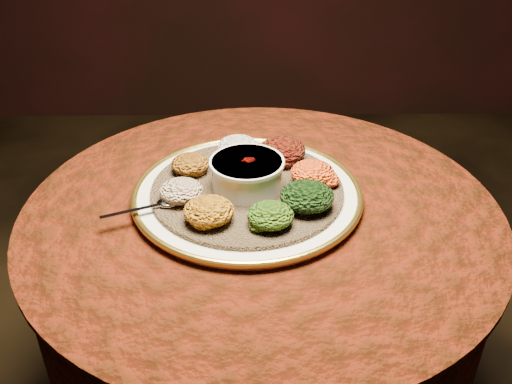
{
  "coord_description": "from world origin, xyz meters",
  "views": [
    {
      "loc": [
        -0.02,
        -0.94,
        1.38
      ],
      "look_at": [
        -0.01,
        0.02,
        0.76
      ],
      "focal_mm": 40.0,
      "sensor_mm": 36.0,
      "label": 1
    }
  ],
  "objects": [
    {
      "name": "spoon",
      "position": [
        -0.19,
        -0.04,
        0.77
      ],
      "size": [
        0.14,
        0.07,
        0.01
      ],
      "rotation": [
        0.0,
        0.0,
        -2.76
      ],
      "color": "silver",
      "rests_on": "injera"
    },
    {
      "name": "stew_bowl",
      "position": [
        -0.03,
        0.03,
        0.8
      ],
      "size": [
        0.15,
        0.15,
        0.06
      ],
      "color": "silver",
      "rests_on": "injera"
    },
    {
      "name": "portion_kitfo",
      "position": [
        0.05,
        0.14,
        0.79
      ],
      "size": [
        0.1,
        0.1,
        0.05
      ],
      "primitive_type": "ellipsoid",
      "color": "black",
      "rests_on": "injera"
    },
    {
      "name": "table",
      "position": [
        0.0,
        0.0,
        0.55
      ],
      "size": [
        0.96,
        0.96,
        0.73
      ],
      "color": "black",
      "rests_on": "ground"
    },
    {
      "name": "portion_kik",
      "position": [
        -0.1,
        -0.09,
        0.78
      ],
      "size": [
        0.09,
        0.09,
        0.05
      ],
      "primitive_type": "ellipsoid",
      "color": "#B97310",
      "rests_on": "injera"
    },
    {
      "name": "portion_gomen",
      "position": [
        0.09,
        -0.04,
        0.79
      ],
      "size": [
        0.1,
        0.1,
        0.05
      ],
      "primitive_type": "ellipsoid",
      "color": "black",
      "rests_on": "injera"
    },
    {
      "name": "portion_mixveg",
      "position": [
        0.01,
        -0.1,
        0.78
      ],
      "size": [
        0.09,
        0.08,
        0.04
      ],
      "primitive_type": "ellipsoid",
      "color": "#AD340B",
      "rests_on": "injera"
    },
    {
      "name": "platter",
      "position": [
        -0.03,
        0.03,
        0.75
      ],
      "size": [
        0.53,
        0.53,
        0.02
      ],
      "rotation": [
        0.0,
        0.0,
        -0.21
      ],
      "color": "silver",
      "rests_on": "table"
    },
    {
      "name": "injera",
      "position": [
        -0.03,
        0.03,
        0.76
      ],
      "size": [
        0.5,
        0.5,
        0.01
      ],
      "primitive_type": "cylinder",
      "rotation": [
        0.0,
        0.0,
        -0.34
      ],
      "color": "brown",
      "rests_on": "platter"
    },
    {
      "name": "portion_timatim",
      "position": [
        -0.16,
        -0.01,
        0.78
      ],
      "size": [
        0.09,
        0.08,
        0.04
      ],
      "primitive_type": "ellipsoid",
      "color": "maroon",
      "rests_on": "injera"
    },
    {
      "name": "portion_tikil",
      "position": [
        0.1,
        0.05,
        0.78
      ],
      "size": [
        0.09,
        0.09,
        0.04
      ],
      "primitive_type": "ellipsoid",
      "color": "#A75B0D",
      "rests_on": "injera"
    },
    {
      "name": "portion_ayib",
      "position": [
        -0.05,
        0.16,
        0.78
      ],
      "size": [
        0.09,
        0.09,
        0.04
      ],
      "primitive_type": "ellipsoid",
      "color": "white",
      "rests_on": "injera"
    },
    {
      "name": "portion_shiro",
      "position": [
        -0.15,
        0.09,
        0.78
      ],
      "size": [
        0.08,
        0.08,
        0.04
      ],
      "primitive_type": "ellipsoid",
      "color": "brown",
      "rests_on": "injera"
    }
  ]
}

